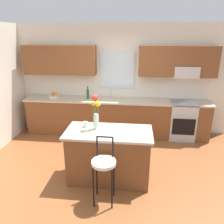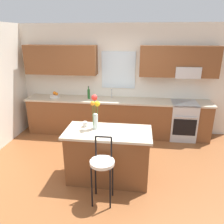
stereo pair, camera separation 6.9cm
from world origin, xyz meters
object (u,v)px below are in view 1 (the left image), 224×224
bar_stool_near (104,165)px  flower_vase (96,111)px  mug_ceramic (86,124)px  bottle_olive_oil (88,94)px  kitchen_island (109,155)px  oven_range (181,120)px  fruit_bowl_oranges (54,96)px

bar_stool_near → flower_vase: bearing=108.9°
flower_vase → mug_ceramic: bearing=164.6°
mug_ceramic → bottle_olive_oil: 1.77m
bottle_olive_oil → flower_vase: bearing=-73.4°
kitchen_island → bar_stool_near: (0.00, -0.57, 0.17)m
bar_stool_near → bottle_olive_oil: (-0.76, 2.45, 0.41)m
kitchen_island → flower_vase: 0.80m
oven_range → mug_ceramic: mug_ceramic is taller
bottle_olive_oil → mug_ceramic: bearing=-79.0°
kitchen_island → bottle_olive_oil: bottle_olive_oil is taller
mug_ceramic → flower_vase: bearing=-15.4°
bar_stool_near → bottle_olive_oil: bearing=107.2°
kitchen_island → flower_vase: size_ratio=2.46×
flower_vase → fruit_bowl_oranges: flower_vase is taller
oven_range → bottle_olive_oil: size_ratio=2.92×
kitchen_island → fruit_bowl_oranges: bearing=131.2°
mug_ceramic → bottle_olive_oil: size_ratio=0.29×
bar_stool_near → flower_vase: flower_vase is taller
fruit_bowl_oranges → bottle_olive_oil: 0.89m
bar_stool_near → bottle_olive_oil: size_ratio=3.31×
oven_range → bar_stool_near: 2.89m
kitchen_island → fruit_bowl_oranges: size_ratio=6.02×
flower_vase → fruit_bowl_oranges: 2.31m
mug_ceramic → oven_range: bearing=40.8°
kitchen_island → mug_ceramic: size_ratio=16.06×
flower_vase → bar_stool_near: bearing=-71.1°
fruit_bowl_oranges → bottle_olive_oil: bottle_olive_oil is taller
oven_range → bottle_olive_oil: bearing=179.4°
flower_vase → bottle_olive_oil: 1.88m
kitchen_island → oven_range: bearing=49.8°
oven_range → flower_vase: flower_vase is taller
fruit_bowl_oranges → oven_range: bearing=-0.5°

